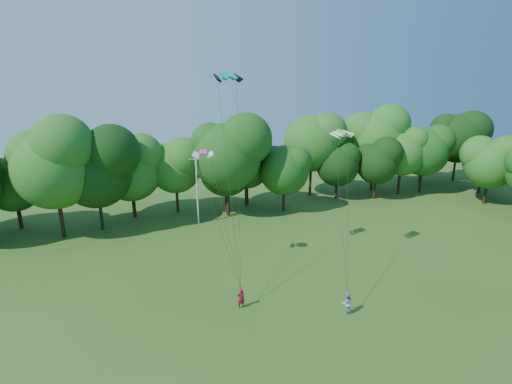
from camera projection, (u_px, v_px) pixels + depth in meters
name	position (u px, v px, depth m)	size (l,w,h in m)	color
utility_pole	(197.00, 190.00, 49.75)	(1.68, 0.54, 8.62)	#BAB9B1
kite_flyer_left	(241.00, 298.00, 32.57)	(0.64, 0.42, 1.76)	maroon
kite_flyer_right	(347.00, 303.00, 31.78)	(0.92, 0.71, 1.88)	#A0B0DE
kite_teal	(227.00, 75.00, 33.90)	(2.57, 1.62, 0.61)	#059896
kite_green	(342.00, 132.00, 36.99)	(2.59, 1.85, 0.42)	#4DE722
kite_pink	(203.00, 152.00, 35.22)	(2.05, 1.39, 0.37)	#D33A98
tree_back_center	(226.00, 162.00, 52.98)	(7.80, 7.80, 11.34)	black
tree_back_east	(376.00, 135.00, 62.94)	(9.94, 9.94, 14.46)	#342515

